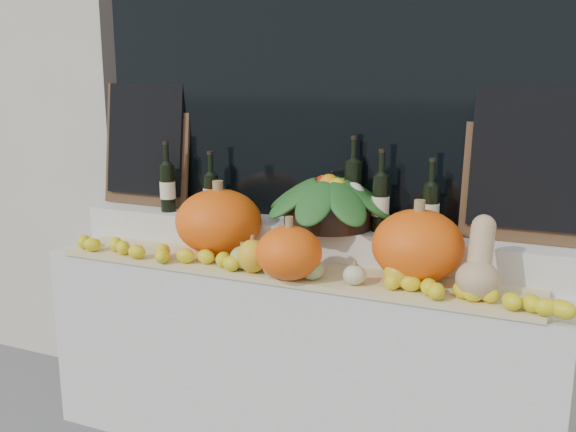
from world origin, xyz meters
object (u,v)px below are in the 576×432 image
(butternut_squash, at_px, (479,265))
(produce_bowl, at_px, (329,200))
(pumpkin_right, at_px, (418,246))
(pumpkin_left, at_px, (219,222))
(wine_bottle_tall, at_px, (353,193))

(butternut_squash, xyz_separation_m, produce_bowl, (-0.70, 0.29, 0.13))
(pumpkin_right, relative_size, produce_bowl, 0.60)
(butternut_squash, bearing_deg, pumpkin_left, 173.99)
(pumpkin_left, distance_m, butternut_squash, 1.17)
(pumpkin_right, xyz_separation_m, produce_bowl, (-0.45, 0.20, 0.11))
(pumpkin_right, bearing_deg, produce_bowl, 156.02)
(pumpkin_left, height_order, pumpkin_right, pumpkin_left)
(pumpkin_left, xyz_separation_m, wine_bottle_tall, (0.56, 0.23, 0.14))
(pumpkin_right, distance_m, butternut_squash, 0.27)
(pumpkin_left, bearing_deg, produce_bowl, 20.10)
(produce_bowl, distance_m, wine_bottle_tall, 0.11)
(butternut_squash, relative_size, wine_bottle_tall, 0.74)
(butternut_squash, distance_m, wine_bottle_tall, 0.71)
(pumpkin_right, relative_size, butternut_squash, 1.22)
(pumpkin_right, distance_m, produce_bowl, 0.50)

